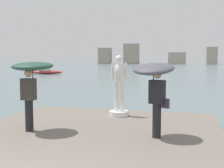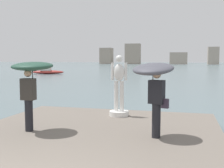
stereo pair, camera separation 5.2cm
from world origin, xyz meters
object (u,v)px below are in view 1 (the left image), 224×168
at_px(onlooker_right, 155,78).
at_px(onlooker_left, 32,75).
at_px(statue_white_figure, 119,92).
at_px(boat_mid, 33,69).
at_px(boat_near, 46,72).

bearing_deg(onlooker_right, onlooker_left, -175.76).
height_order(statue_white_figure, boat_mid, statue_white_figure).
xyz_separation_m(statue_white_figure, boat_near, (-19.77, 32.49, -0.84)).
xyz_separation_m(onlooker_right, boat_near, (-21.25, 34.90, -1.52)).
distance_m(onlooker_right, boat_near, 40.89).
xyz_separation_m(onlooker_left, boat_mid, (-26.49, 45.67, -1.49)).
height_order(statue_white_figure, onlooker_left, statue_white_figure).
xyz_separation_m(onlooker_left, onlooker_right, (3.35, 0.25, -0.05)).
bearing_deg(boat_mid, statue_white_figure, -56.60).
bearing_deg(boat_near, onlooker_left, -63.01).
relative_size(onlooker_left, boat_near, 0.36).
bearing_deg(boat_mid, onlooker_left, -59.89).
bearing_deg(onlooker_left, statue_white_figure, 54.82).
bearing_deg(onlooker_left, onlooker_right, 4.24).
distance_m(onlooker_left, boat_near, 39.47).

